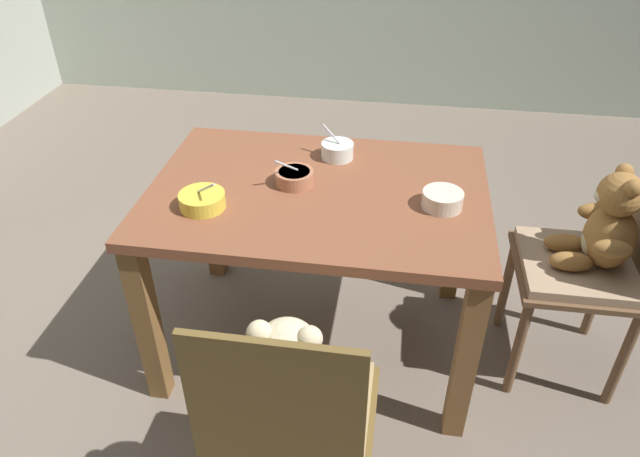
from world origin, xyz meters
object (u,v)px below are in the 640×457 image
Objects in this scene: porridge_bowl_yellow_near_left at (202,200)px; porridge_bowl_white_far_center at (337,150)px; dining_table at (318,217)px; teddy_chair_near_right at (597,248)px; porridge_bowl_cream_near_right at (442,199)px; teddy_chair_near_front at (291,407)px; porridge_bowl_terracotta_center at (294,177)px.

porridge_bowl_yellow_near_left reaches higher than porridge_bowl_white_far_center.
dining_table is 0.97m from teddy_chair_near_right.
porridge_bowl_yellow_near_left reaches higher than porridge_bowl_cream_near_right.
porridge_bowl_terracotta_center is (-0.14, 0.82, 0.18)m from teddy_chair_near_front.
dining_table is 9.49× the size of porridge_bowl_white_far_center.
teddy_chair_near_right is (0.97, 0.02, -0.05)m from dining_table.
porridge_bowl_white_far_center is at bearing 60.19° from porridge_bowl_terracotta_center.
dining_table is 0.45m from porridge_bowl_cream_near_right.
porridge_bowl_cream_near_right is 0.48m from porridge_bowl_white_far_center.
teddy_chair_near_front is 1.23m from teddy_chair_near_right.
teddy_chair_near_right is 0.58m from porridge_bowl_cream_near_right.
porridge_bowl_yellow_near_left is (-1.32, -0.19, 0.19)m from teddy_chair_near_right.
teddy_chair_near_right reaches higher than porridge_bowl_cream_near_right.
dining_table is at bearing 0.92° from teddy_chair_near_right.
teddy_chair_near_front is at bearing -80.01° from porridge_bowl_terracotta_center.
dining_table is at bearing 25.83° from porridge_bowl_yellow_near_left.
porridge_bowl_terracotta_center reaches higher than porridge_bowl_cream_near_right.
porridge_bowl_yellow_near_left is at bearing 33.46° from teddy_chair_near_front.
porridge_bowl_terracotta_center is (-1.06, 0.00, 0.19)m from teddy_chair_near_right.
teddy_chair_near_right is at bearing 7.51° from porridge_bowl_cream_near_right.
teddy_chair_near_front reaches higher than dining_table.
porridge_bowl_yellow_near_left is 1.23× the size of porridge_bowl_white_far_center.
porridge_bowl_cream_near_right is 0.88× the size of porridge_bowl_yellow_near_left.
porridge_bowl_cream_near_right is 0.79m from porridge_bowl_yellow_near_left.
teddy_chair_near_front reaches higher than teddy_chair_near_right.
porridge_bowl_cream_near_right is 0.51m from porridge_bowl_terracotta_center.
porridge_bowl_white_far_center is (0.04, 0.24, 0.15)m from dining_table.
porridge_bowl_cream_near_right is (-0.55, -0.07, 0.19)m from teddy_chair_near_right.
porridge_bowl_terracotta_center is (-0.09, 0.02, 0.14)m from dining_table.
porridge_bowl_white_far_center is at bearing 143.06° from porridge_bowl_cream_near_right.
dining_table is 1.23× the size of teddy_chair_near_front.
porridge_bowl_yellow_near_left is at bearing -154.17° from dining_table.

